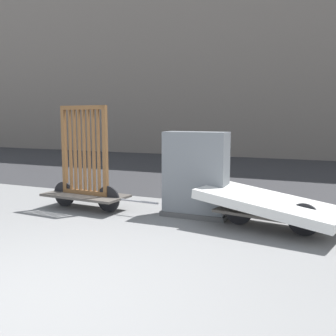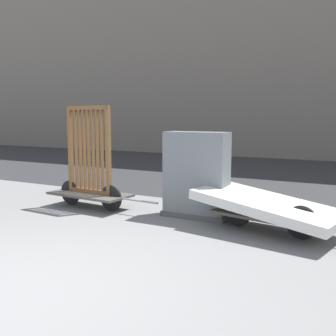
% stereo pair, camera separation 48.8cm
% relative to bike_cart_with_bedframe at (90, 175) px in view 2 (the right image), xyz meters
% --- Properties ---
extents(ground_plane, '(60.00, 60.00, 0.00)m').
position_rel_bike_cart_with_bedframe_xyz_m(ground_plane, '(1.57, -3.03, -0.58)').
color(ground_plane, slate).
extents(road_strip, '(56.00, 8.66, 0.01)m').
position_rel_bike_cart_with_bedframe_xyz_m(road_strip, '(1.57, 5.69, -0.58)').
color(road_strip, '#2D2D30').
rests_on(road_strip, ground_plane).
extents(bike_cart_with_bedframe, '(2.20, 0.77, 1.79)m').
position_rel_bike_cart_with_bedframe_xyz_m(bike_cart_with_bedframe, '(0.00, 0.00, 0.00)').
color(bike_cart_with_bedframe, '#4C4742').
rests_on(bike_cart_with_bedframe, ground_plane).
extents(bike_cart_with_mattress, '(2.49, 1.40, 0.56)m').
position_rel_bike_cart_with_bedframe_xyz_m(bike_cart_with_mattress, '(3.15, -0.00, -0.22)').
color(bike_cart_with_mattress, '#4C4742').
rests_on(bike_cart_with_mattress, ground_plane).
extents(utility_cabinet, '(1.08, 0.45, 1.37)m').
position_rel_bike_cart_with_bedframe_xyz_m(utility_cabinet, '(1.92, 0.29, 0.06)').
color(utility_cabinet, '#4C4C4C').
rests_on(utility_cabinet, ground_plane).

